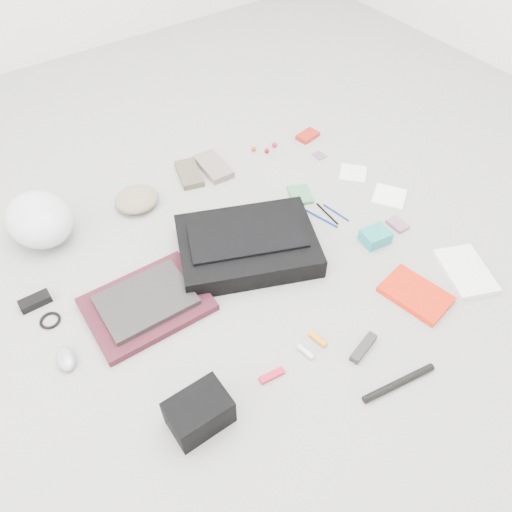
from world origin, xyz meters
TOP-DOWN VIEW (x-y plane):
  - ground_plane at (0.00, 0.00)m, footprint 4.00×4.00m
  - messenger_bag at (0.01, 0.07)m, footprint 0.61×0.53m
  - bag_flap at (0.01, 0.07)m, footprint 0.47×0.35m
  - laptop_sleeve at (-0.42, 0.06)m, footprint 0.41×0.31m
  - laptop at (-0.42, 0.06)m, footprint 0.32×0.23m
  - bike_helmet at (-0.59, 0.61)m, footprint 0.28×0.33m
  - beanie at (-0.22, 0.56)m, footprint 0.19×0.18m
  - mitten_left at (0.06, 0.60)m, footprint 0.14×0.20m
  - mitten_right at (0.17, 0.58)m, footprint 0.11×0.21m
  - power_brick at (-0.74, 0.30)m, footprint 0.11×0.05m
  - cable_coil at (-0.72, 0.20)m, footprint 0.09×0.09m
  - mouse at (-0.73, 0.01)m, footprint 0.07×0.10m
  - camera_bag at (-0.48, -0.40)m, footprint 0.18×0.12m
  - multitool at (-0.23, -0.41)m, footprint 0.09×0.03m
  - toiletry_tube_white at (-0.09, -0.40)m, footprint 0.03×0.07m
  - toiletry_tube_orange at (-0.02, -0.39)m, footprint 0.03×0.07m
  - u_lock at (0.08, -0.50)m, footprint 0.13×0.06m
  - bike_pump at (0.08, -0.66)m, footprint 0.26×0.06m
  - book_red at (0.38, -0.45)m, footprint 0.19×0.26m
  - book_white at (0.61, -0.48)m, footprint 0.23×0.27m
  - notepad at (0.38, 0.21)m, footprint 0.13×0.14m
  - pen_blue at (0.36, 0.05)m, footprint 0.05×0.15m
  - pen_black at (0.40, 0.06)m, footprint 0.02×0.14m
  - pen_navy at (0.43, 0.04)m, footprint 0.03×0.13m
  - accordion_wallet at (0.45, -0.17)m, footprint 0.11×0.10m
  - card_deck at (0.59, -0.16)m, footprint 0.06×0.08m
  - napkin_top at (0.67, 0.19)m, footprint 0.16×0.16m
  - napkin_bottom at (0.69, -0.01)m, footprint 0.18×0.18m
  - lollipop_a at (0.40, 0.59)m, footprint 0.03×0.03m
  - lollipop_b at (0.44, 0.54)m, footprint 0.03×0.03m
  - lollipop_c at (0.50, 0.55)m, footprint 0.03×0.03m
  - altoids_tin at (0.67, 0.52)m, footprint 0.12×0.09m
  - stamp_sheet at (0.63, 0.38)m, footprint 0.05×0.06m

SIDE VIEW (x-z plane):
  - ground_plane at x=0.00m, z-range 0.00..0.00m
  - stamp_sheet at x=0.63m, z-range 0.00..0.00m
  - napkin_top at x=0.67m, z-range 0.00..0.01m
  - napkin_bottom at x=0.69m, z-range 0.00..0.01m
  - pen_navy at x=0.43m, z-range 0.00..0.01m
  - pen_black at x=0.40m, z-range 0.00..0.01m
  - pen_blue at x=0.36m, z-range 0.00..0.01m
  - cable_coil at x=-0.72m, z-range 0.00..0.01m
  - multitool at x=-0.23m, z-range 0.00..0.01m
  - notepad at x=0.38m, z-range 0.00..0.01m
  - card_deck at x=0.59m, z-range 0.00..0.02m
  - toiletry_tube_white at x=-0.09m, z-range 0.00..0.02m
  - toiletry_tube_orange at x=-0.02m, z-range 0.00..0.02m
  - lollipop_a at x=0.40m, z-range 0.00..0.02m
  - altoids_tin at x=0.67m, z-range 0.00..0.02m
  - lollipop_b at x=0.44m, z-range 0.00..0.02m
  - bike_pump at x=0.08m, z-range 0.00..0.02m
  - book_red at x=0.38m, z-range 0.00..0.02m
  - book_white at x=0.61m, z-range 0.00..0.02m
  - lollipop_c at x=0.50m, z-range 0.00..0.02m
  - u_lock at x=0.08m, z-range 0.00..0.02m
  - mitten_left at x=0.06m, z-range 0.00..0.03m
  - laptop_sleeve at x=-0.42m, z-range 0.00..0.03m
  - power_brick at x=-0.74m, z-range 0.00..0.03m
  - mitten_right at x=0.17m, z-range 0.00..0.03m
  - mouse at x=-0.73m, z-range 0.00..0.04m
  - accordion_wallet at x=0.45m, z-range 0.00..0.05m
  - beanie at x=-0.22m, z-range 0.00..0.06m
  - laptop at x=-0.42m, z-range 0.03..0.05m
  - messenger_bag at x=0.01m, z-range 0.00..0.09m
  - camera_bag at x=-0.48m, z-range 0.00..0.11m
  - bike_helmet at x=-0.59m, z-range 0.00..0.18m
  - bag_flap at x=0.01m, z-range 0.09..0.10m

